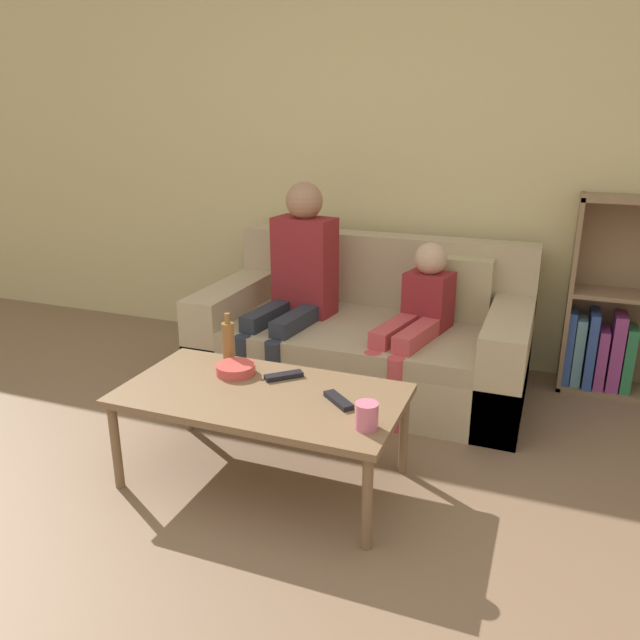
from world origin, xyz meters
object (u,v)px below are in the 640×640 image
object	(u,v)px
person_child	(416,316)
snack_bowl	(236,369)
person_adult	(298,273)
bookshelf	(619,316)
bottle	(228,342)
tv_remote_0	(284,376)
tv_remote_1	(339,400)
cup_near	(367,416)
couch	(366,339)
coffee_table	(262,400)

from	to	relation	value
person_child	snack_bowl	size ratio (longest dim) A/B	4.92
person_child	snack_bowl	bearing A→B (deg)	-113.20
person_adult	person_child	world-z (taller)	person_adult
bookshelf	bottle	bearing A→B (deg)	-142.74
bookshelf	tv_remote_0	size ratio (longest dim) A/B	7.05
tv_remote_0	snack_bowl	bearing A→B (deg)	-124.65
bookshelf	tv_remote_0	distance (m)	2.00
tv_remote_1	cup_near	bearing A→B (deg)	-92.92
couch	snack_bowl	world-z (taller)	couch
tv_remote_0	tv_remote_1	xyz separation A→B (m)	(0.31, -0.14, 0.00)
coffee_table	snack_bowl	bearing A→B (deg)	145.47
cup_near	tv_remote_0	xyz separation A→B (m)	(-0.47, 0.30, -0.04)
person_child	cup_near	xyz separation A→B (m)	(0.08, -1.15, -0.02)
cup_near	tv_remote_1	world-z (taller)	cup_near
tv_remote_0	bottle	size ratio (longest dim) A/B	0.66
cup_near	bottle	distance (m)	0.88
couch	tv_remote_1	size ratio (longest dim) A/B	11.47
tv_remote_0	bottle	world-z (taller)	bottle
person_child	bottle	bearing A→B (deg)	-121.03
tv_remote_0	person_adult	bearing A→B (deg)	156.05
snack_bowl	couch	bearing A→B (deg)	73.89
bookshelf	snack_bowl	xyz separation A→B (m)	(-1.65, -1.44, -0.00)
bookshelf	bottle	world-z (taller)	bookshelf
snack_bowl	tv_remote_1	bearing A→B (deg)	-11.88
person_adult	tv_remote_1	bearing A→B (deg)	-52.48
cup_near	bottle	bearing A→B (deg)	154.03
tv_remote_1	bottle	size ratio (longest dim) A/B	0.67
bookshelf	person_adult	distance (m)	1.82
tv_remote_0	tv_remote_1	bearing A→B (deg)	21.79
coffee_table	person_child	size ratio (longest dim) A/B	1.37
couch	coffee_table	xyz separation A→B (m)	(-0.11, -1.16, 0.12)
couch	snack_bowl	distance (m)	1.09
tv_remote_0	snack_bowl	distance (m)	0.22
coffee_table	person_adult	bearing A→B (deg)	104.91
coffee_table	tv_remote_1	world-z (taller)	tv_remote_1
cup_near	person_child	bearing A→B (deg)	93.74
person_adult	cup_near	bearing A→B (deg)	-50.05
person_child	tv_remote_0	xyz separation A→B (m)	(-0.40, -0.85, -0.06)
bookshelf	tv_remote_1	xyz separation A→B (m)	(-1.12, -1.55, -0.01)
coffee_table	tv_remote_1	size ratio (longest dim) A/B	7.41
coffee_table	tv_remote_0	world-z (taller)	tv_remote_0
bookshelf	tv_remote_1	distance (m)	1.91
coffee_table	bottle	xyz separation A→B (m)	(-0.29, 0.24, 0.14)
bookshelf	person_child	size ratio (longest dim) A/B	1.28
couch	person_child	size ratio (longest dim) A/B	2.12
person_adult	person_child	xyz separation A→B (m)	(0.71, -0.06, -0.16)
person_child	tv_remote_1	size ratio (longest dim) A/B	5.42
coffee_table	snack_bowl	size ratio (longest dim) A/B	6.73
coffee_table	cup_near	world-z (taller)	cup_near
person_child	tv_remote_0	distance (m)	0.94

